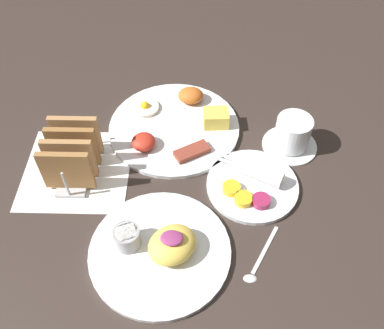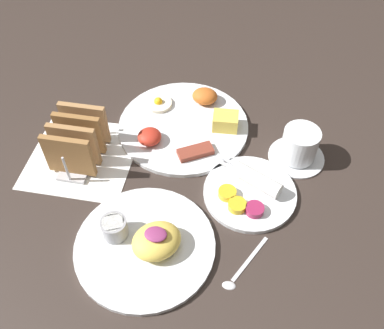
% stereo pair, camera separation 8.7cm
% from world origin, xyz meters
% --- Properties ---
extents(ground_plane, '(3.00, 3.00, 0.00)m').
position_xyz_m(ground_plane, '(0.00, 0.00, 0.00)').
color(ground_plane, '#332823').
extents(napkin_flat, '(0.22, 0.22, 0.00)m').
position_xyz_m(napkin_flat, '(-0.20, 0.04, 0.00)').
color(napkin_flat, white).
rests_on(napkin_flat, ground_plane).
extents(plate_breakfast, '(0.30, 0.30, 0.05)m').
position_xyz_m(plate_breakfast, '(0.01, 0.17, 0.01)').
color(plate_breakfast, white).
rests_on(plate_breakfast, ground_plane).
extents(plate_condiments, '(0.19, 0.19, 0.04)m').
position_xyz_m(plate_condiments, '(0.17, -0.00, 0.01)').
color(plate_condiments, white).
rests_on(plate_condiments, ground_plane).
extents(plate_foreground, '(0.26, 0.26, 0.06)m').
position_xyz_m(plate_foreground, '(-0.01, -0.15, 0.01)').
color(plate_foreground, white).
rests_on(plate_foreground, ground_plane).
extents(toast_rack, '(0.10, 0.15, 0.10)m').
position_xyz_m(toast_rack, '(-0.20, 0.04, 0.05)').
color(toast_rack, '#B7B7BC').
rests_on(toast_rack, ground_plane).
extents(coffee_cup, '(0.12, 0.12, 0.08)m').
position_xyz_m(coffee_cup, '(0.26, 0.12, 0.04)').
color(coffee_cup, white).
rests_on(coffee_cup, ground_plane).
extents(teaspoon, '(0.07, 0.12, 0.01)m').
position_xyz_m(teaspoon, '(0.17, -0.17, 0.00)').
color(teaspoon, silver).
rests_on(teaspoon, ground_plane).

